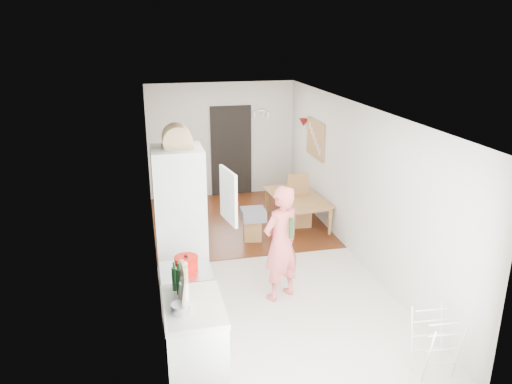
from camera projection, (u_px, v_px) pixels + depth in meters
name	position (u px, v px, depth m)	size (l,w,h in m)	color
room_shell	(259.00, 189.00, 7.64)	(3.20, 7.00, 2.50)	beige
floor	(259.00, 262.00, 8.04)	(3.20, 7.00, 0.01)	beige
wood_floor_overlay	(237.00, 221.00, 9.75)	(3.20, 3.30, 0.01)	#62280E
sage_wall_panel	(156.00, 203.00, 5.27)	(0.02, 3.00, 1.30)	slate
tile_splashback	(164.00, 287.00, 4.98)	(0.02, 1.90, 0.50)	black
doorway_recess	(231.00, 151.00, 10.98)	(0.90, 0.04, 2.00)	black
base_cabinet	(195.00, 344.00, 5.27)	(0.60, 0.90, 0.86)	silver
worktop	(193.00, 306.00, 5.12)	(0.62, 0.92, 0.06)	beige
range_cooker	(188.00, 307.00, 5.96)	(0.60, 0.60, 0.88)	silver
cooker_top	(186.00, 272.00, 5.81)	(0.60, 0.60, 0.04)	silver
fridge_housing	(181.00, 226.00, 6.71)	(0.66, 0.66, 2.15)	silver
fridge_door	(228.00, 196.00, 6.41)	(0.56, 0.04, 0.70)	silver
fridge_interior	(202.00, 190.00, 6.62)	(0.02, 0.52, 0.66)	white
pinboard	(316.00, 139.00, 9.64)	(0.03, 0.90, 0.70)	tan
pinboard_frame	(315.00, 139.00, 9.64)	(0.01, 0.94, 0.74)	#A56D46
wall_sconce	(303.00, 122.00, 10.17)	(0.18, 0.18, 0.16)	maroon
person	(281.00, 233.00, 6.73)	(0.71, 0.46, 1.93)	#D85D5A
dining_table	(298.00, 212.00, 9.56)	(1.33, 0.74, 0.47)	#A56D46
dining_chair	(299.00, 201.00, 9.40)	(0.41, 0.41, 0.96)	#A56D46
stool	(252.00, 229.00, 8.83)	(0.31, 0.31, 0.40)	#A56D46
grey_drape	(253.00, 214.00, 8.72)	(0.41, 0.41, 0.19)	gray
drying_rack	(435.00, 345.00, 5.36)	(0.38, 0.34, 0.74)	silver
bread_bin	(177.00, 139.00, 6.35)	(0.40, 0.38, 0.21)	tan
red_casserole	(186.00, 263.00, 5.80)	(0.28, 0.28, 0.16)	#CF0900
steel_pan	(181.00, 308.00, 4.94)	(0.19, 0.19, 0.10)	silver
held_bottle	(291.00, 228.00, 6.57)	(0.06, 0.06, 0.27)	#1C421E
bottle_a	(179.00, 281.00, 5.26)	(0.07, 0.07, 0.29)	#1C421E
bottle_b	(175.00, 279.00, 5.34)	(0.06, 0.06, 0.27)	#1C421E
bottle_c	(184.00, 293.00, 5.08)	(0.10, 0.10, 0.24)	silver
pepper_mill_front	(185.00, 277.00, 5.40)	(0.07, 0.07, 0.24)	tan
pepper_mill_back	(182.00, 275.00, 5.46)	(0.06, 0.06, 0.24)	tan
chopping_boards	(182.00, 287.00, 5.04)	(0.04, 0.29, 0.39)	tan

